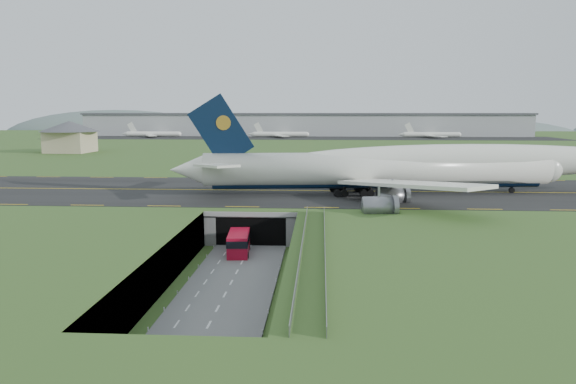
{
  "coord_description": "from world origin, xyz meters",
  "views": [
    {
      "loc": [
        11.91,
        -84.77,
        22.89
      ],
      "look_at": [
        5.62,
        20.0,
        7.71
      ],
      "focal_mm": 35.0,
      "sensor_mm": 36.0,
      "label": 1
    }
  ],
  "objects": [
    {
      "name": "taxiway",
      "position": [
        0.0,
        33.0,
        6.09
      ],
      "size": [
        800.0,
        44.0,
        0.18
      ],
      "primitive_type": "cube",
      "color": "black",
      "rests_on": "airfield_deck"
    },
    {
      "name": "trench_road",
      "position": [
        0.0,
        -7.5,
        0.1
      ],
      "size": [
        12.0,
        75.0,
        0.2
      ],
      "primitive_type": "cube",
      "color": "slate",
      "rests_on": "ground"
    },
    {
      "name": "distant_hills",
      "position": [
        64.38,
        430.0,
        -4.0
      ],
      "size": [
        700.0,
        91.0,
        60.0
      ],
      "color": "slate",
      "rests_on": "ground"
    },
    {
      "name": "shuttle_tram",
      "position": [
        -1.24,
        2.39,
        1.92
      ],
      "size": [
        3.97,
        8.93,
        3.52
      ],
      "rotation": [
        0.0,
        0.0,
        0.08
      ],
      "color": "#A80B24",
      "rests_on": "ground"
    },
    {
      "name": "jumbo_jet",
      "position": [
        30.35,
        29.82,
        11.64
      ],
      "size": [
        99.74,
        62.9,
        20.94
      ],
      "rotation": [
        0.0,
        0.0,
        0.11
      ],
      "color": "white",
      "rests_on": "ground"
    },
    {
      "name": "cargo_terminal",
      "position": [
        -0.1,
        299.41,
        13.96
      ],
      "size": [
        320.0,
        67.0,
        15.6
      ],
      "color": "#B2B2B2",
      "rests_on": "ground"
    },
    {
      "name": "tunnel_portal",
      "position": [
        0.0,
        16.71,
        3.33
      ],
      "size": [
        17.0,
        22.3,
        6.0
      ],
      "color": "gray",
      "rests_on": "ground"
    },
    {
      "name": "airfield_deck",
      "position": [
        0.0,
        0.0,
        3.0
      ],
      "size": [
        800.0,
        800.0,
        6.0
      ],
      "primitive_type": "cube",
      "color": "gray",
      "rests_on": "ground"
    },
    {
      "name": "guideway",
      "position": [
        11.0,
        -19.11,
        5.32
      ],
      "size": [
        3.0,
        53.0,
        7.05
      ],
      "color": "#A8A8A3",
      "rests_on": "ground"
    },
    {
      "name": "service_building",
      "position": [
        -90.75,
        139.19,
        13.65
      ],
      "size": [
        24.41,
        24.41,
        12.91
      ],
      "rotation": [
        0.0,
        0.0,
        -0.03
      ],
      "color": "#C5B38E",
      "rests_on": "ground"
    },
    {
      "name": "ground",
      "position": [
        0.0,
        0.0,
        0.0
      ],
      "size": [
        900.0,
        900.0,
        0.0
      ],
      "primitive_type": "plane",
      "color": "#3A6026",
      "rests_on": "ground"
    }
  ]
}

